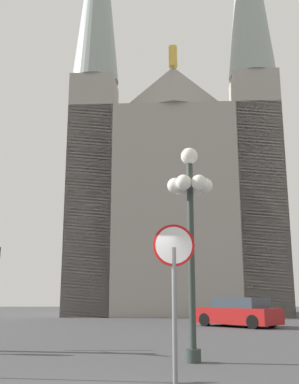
% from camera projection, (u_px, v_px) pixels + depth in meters
% --- Properties ---
extents(cathedral, '(17.37, 14.13, 39.12)m').
position_uv_depth(cathedral, '(174.00, 184.00, 39.36)').
color(cathedral, gray).
rests_on(cathedral, ground).
extents(stop_sign, '(0.70, 0.08, 2.68)m').
position_uv_depth(stop_sign, '(174.00, 274.00, 7.56)').
color(stop_sign, slate).
rests_on(stop_sign, ground).
extents(street_lamp, '(1.14, 1.04, 5.19)m').
position_uv_depth(street_lamp, '(190.00, 206.00, 11.37)').
color(street_lamp, '#2D3833').
rests_on(street_lamp, ground).
extents(parked_car_near_red, '(4.18, 4.24, 1.42)m').
position_uv_depth(parked_car_near_red, '(238.00, 313.00, 22.79)').
color(parked_car_near_red, maroon).
rests_on(parked_car_near_red, ground).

